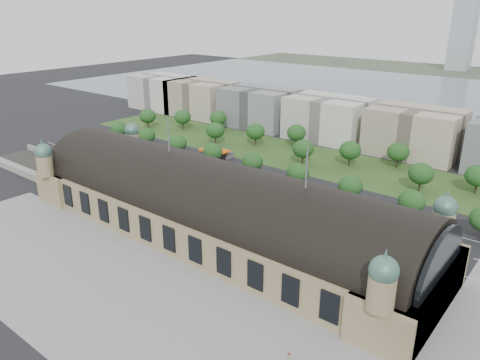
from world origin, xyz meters
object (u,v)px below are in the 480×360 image
Objects in this scene: parked_car_0 at (129,169)px; parked_car_3 at (185,190)px; traffic_car_0 at (109,150)px; bus_mid at (291,215)px; traffic_car_6 at (446,261)px; parked_car_1 at (163,183)px; pedestrian_0 at (289,356)px; traffic_car_5 at (344,205)px; petrol_station at (220,153)px; parked_car_4 at (184,186)px; bus_east at (289,210)px; parked_car_6 at (186,191)px; traffic_car_2 at (178,171)px; traffic_car_3 at (196,171)px; parked_car_5 at (215,195)px; bus_west at (263,200)px; parked_car_2 at (176,188)px.

parked_car_3 reaches higher than parked_car_0.
bus_mid is at bearing 90.48° from traffic_car_0.
parked_car_3 is at bearing -83.73° from traffic_car_6.
bus_mid is at bearing 56.03° from parked_car_1.
traffic_car_5 is at bearing 100.58° from pedestrian_0.
traffic_car_5 is 47.02m from traffic_car_6.
petrol_station is at bearing 117.68° from parked_car_0.
parked_car_4 is 50.52m from bus_east.
traffic_car_5 is at bearing 68.80° from parked_car_0.
petrol_station is at bearing 163.69° from parked_car_3.
parked_car_0 is 40.80m from parked_car_6.
traffic_car_0 reaches higher than parked_car_0.
petrol_station reaches higher than parked_car_1.
parked_car_6 is 0.46× the size of bus_east.
bus_east reaches higher than parked_car_0.
bus_east is (65.75, -6.20, 0.90)m from traffic_car_2.
traffic_car_3 is 24.13m from parked_car_3.
traffic_car_3 is 24.50m from parked_car_6.
bus_east reaches higher than traffic_car_2.
parked_car_5 is (17.51, 0.00, 0.00)m from parked_car_4.
bus_west is 6.49× the size of pedestrian_0.
parked_car_5 is (53.37, 1.29, 0.05)m from parked_car_0.
traffic_car_0 is at bearing -90.89° from traffic_car_6.
petrol_station is 3.37× the size of traffic_car_0.
bus_west is at bearing -32.91° from petrol_station.
traffic_car_3 is at bearing 100.50° from traffic_car_5.
parked_car_1 is 8.56m from parked_car_2.
parked_car_3 reaches higher than parked_car_4.
traffic_car_6 is 53.63m from bus_mid.
petrol_station is 48.16m from parked_car_3.
bus_mid reaches higher than traffic_car_6.
traffic_car_5 is 22.68m from bus_east.
bus_mid is at bearing -110.91° from traffic_car_3.
bus_west is at bearing 86.96° from parked_car_6.
parked_car_3 is at bearing 50.55° from parked_car_1.
traffic_car_0 is 0.99× the size of parked_car_0.
parked_car_5 reaches higher than traffic_car_0.
parked_car_3 is at bearing 119.77° from traffic_car_5.
parked_car_0 is 89.12m from bus_mid.
petrol_station is 2.80× the size of traffic_car_6.
parked_car_2 is at bearing 99.86° from bus_mid.
traffic_car_0 is 2.42× the size of pedestrian_0.
petrol_station is 79.89m from traffic_car_5.
bus_west is at bearing -109.49° from traffic_car_3.
traffic_car_5 is 88.02m from pedestrian_0.
traffic_car_2 is at bearing -91.78° from traffic_car_6.
petrol_station is at bearing 6.12° from traffic_car_3.
traffic_car_2 is (53.24, 0.01, -0.04)m from traffic_car_0.
parked_car_2 is at bearing -129.33° from parked_car_3.
parked_car_2 is 0.98× the size of parked_car_5.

